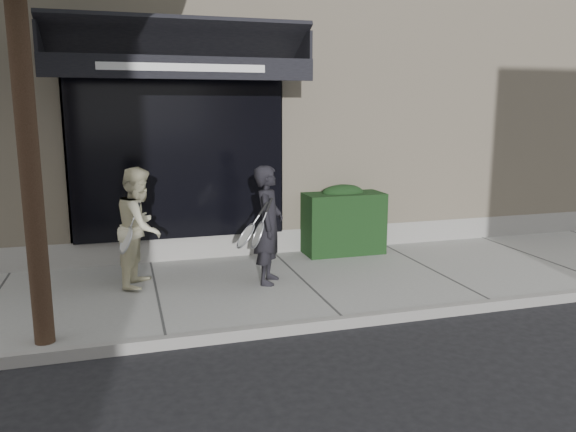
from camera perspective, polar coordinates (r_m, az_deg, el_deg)
name	(u,v)px	position (r m, az deg, el deg)	size (l,w,h in m)	color
ground	(302,287)	(7.97, 1.44, -7.25)	(80.00, 80.00, 0.00)	black
sidewalk	(302,283)	(7.95, 1.44, -6.84)	(20.00, 3.00, 0.12)	gray
curb	(344,322)	(6.58, 5.67, -10.68)	(20.00, 0.10, 0.14)	gray
building_facade	(231,96)	(12.38, -5.77, 12.04)	(14.30, 8.04, 5.64)	beige
hedge	(342,220)	(9.31, 5.54, -0.44)	(1.30, 0.70, 1.14)	black
pedestrian_front	(268,225)	(7.59, -2.01, -0.94)	(0.80, 0.84, 1.61)	black
pedestrian_back	(140,227)	(7.76, -14.80, -1.08)	(0.81, 0.93, 1.60)	beige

